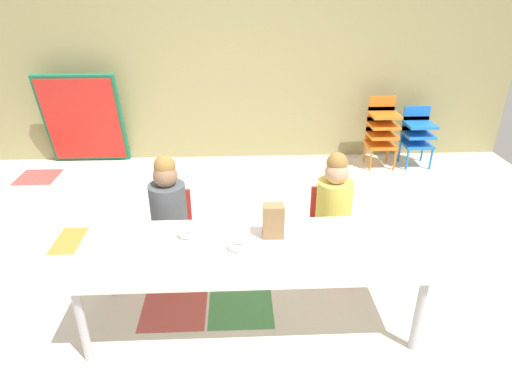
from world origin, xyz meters
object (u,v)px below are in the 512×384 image
at_px(folded_activity_table, 83,120).
at_px(craft_table, 251,254).
at_px(seated_child_middle_seat, 334,201).
at_px(donut_powdered_loose, 237,245).
at_px(kid_chair_orange_stack, 382,128).
at_px(paper_plate_near_edge, 188,236).
at_px(donut_powdered_on_plate, 188,232).
at_px(seated_child_near_camera, 169,204).
at_px(kid_chair_blue_stack, 417,132).
at_px(paper_bag_brown, 274,221).

bearing_deg(folded_activity_table, craft_table, -56.17).
relative_size(seated_child_middle_seat, donut_powdered_loose, 7.60).
height_order(seated_child_middle_seat, kid_chair_orange_stack, seated_child_middle_seat).
bearing_deg(donut_powdered_loose, kid_chair_orange_stack, 56.63).
bearing_deg(seated_child_middle_seat, folded_activity_table, 138.70).
relative_size(seated_child_middle_seat, folded_activity_table, 0.84).
distance_m(craft_table, donut_powdered_loose, 0.10).
xyz_separation_m(paper_plate_near_edge, donut_powdered_on_plate, (0.00, 0.00, 0.02)).
height_order(craft_table, folded_activity_table, folded_activity_table).
height_order(seated_child_near_camera, kid_chair_blue_stack, seated_child_near_camera).
xyz_separation_m(seated_child_middle_seat, donut_powdered_loose, (-0.71, -0.58, 0.01)).
relative_size(paper_bag_brown, donut_powdered_loose, 1.82).
height_order(folded_activity_table, donut_powdered_loose, folded_activity_table).
relative_size(paper_plate_near_edge, donut_powdered_loose, 1.49).
bearing_deg(paper_bag_brown, paper_plate_near_edge, 177.52).
bearing_deg(kid_chair_blue_stack, donut_powdered_on_plate, -135.09).
height_order(paper_plate_near_edge, donut_powdered_on_plate, donut_powdered_on_plate).
height_order(kid_chair_orange_stack, kid_chair_blue_stack, kid_chair_orange_stack).
distance_m(seated_child_near_camera, donut_powdered_on_plate, 0.47).
relative_size(paper_bag_brown, paper_plate_near_edge, 1.22).
bearing_deg(seated_child_middle_seat, kid_chair_orange_stack, 63.73).
bearing_deg(kid_chair_blue_stack, donut_powdered_loose, -129.53).
bearing_deg(kid_chair_blue_stack, seated_child_middle_seat, -125.34).
xyz_separation_m(folded_activity_table, donut_powdered_loose, (1.76, -2.74, 0.03)).
xyz_separation_m(paper_bag_brown, paper_plate_near_edge, (-0.54, 0.02, -0.11)).
bearing_deg(paper_bag_brown, craft_table, -139.03).
relative_size(kid_chair_orange_stack, donut_powdered_on_plate, 6.32).
bearing_deg(kid_chair_orange_stack, kid_chair_blue_stack, -0.06).
distance_m(paper_bag_brown, paper_plate_near_edge, 0.55).
relative_size(craft_table, paper_bag_brown, 9.45).
bearing_deg(seated_child_middle_seat, paper_bag_brown, -136.39).
height_order(kid_chair_blue_stack, donut_powdered_on_plate, kid_chair_blue_stack).
relative_size(kid_chair_blue_stack, donut_powdered_on_plate, 5.37).
xyz_separation_m(seated_child_near_camera, donut_powdered_loose, (0.49, -0.58, 0.01)).
relative_size(craft_table, kid_chair_orange_stack, 2.60).
height_order(folded_activity_table, donut_powdered_on_plate, folded_activity_table).
bearing_deg(paper_plate_near_edge, craft_table, -20.63).
relative_size(seated_child_middle_seat, paper_plate_near_edge, 5.10).
height_order(seated_child_middle_seat, paper_plate_near_edge, seated_child_middle_seat).
bearing_deg(paper_bag_brown, donut_powdered_loose, -152.05).
xyz_separation_m(folded_activity_table, paper_plate_near_edge, (1.45, -2.60, 0.02)).
height_order(seated_child_near_camera, paper_bag_brown, seated_child_near_camera).
distance_m(seated_child_near_camera, paper_bag_brown, 0.86).
bearing_deg(donut_powdered_loose, seated_child_middle_seat, 39.26).
relative_size(folded_activity_table, donut_powdered_loose, 9.00).
relative_size(craft_table, donut_powdered_loose, 17.23).
distance_m(seated_child_near_camera, seated_child_middle_seat, 1.20).
xyz_separation_m(craft_table, kid_chair_blue_stack, (2.03, 2.56, -0.11)).
distance_m(folded_activity_table, paper_plate_near_edge, 2.98).
bearing_deg(folded_activity_table, paper_plate_near_edge, -60.88).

